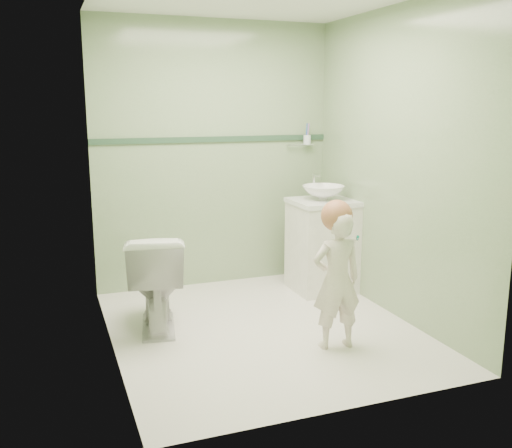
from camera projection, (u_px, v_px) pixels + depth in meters
name	position (u px, v px, depth m)	size (l,w,h in m)	color
ground	(263.00, 329.00, 4.33)	(2.50, 2.50, 0.00)	white
room_shell	(263.00, 170.00, 4.08)	(2.50, 2.54, 2.40)	#88A877
trim_stripe	(214.00, 139.00, 5.19)	(2.20, 0.02, 0.05)	#2A4A33
vanity	(322.00, 247.00, 5.17)	(0.52, 0.50, 0.80)	silver
counter	(323.00, 202.00, 5.09)	(0.54, 0.52, 0.04)	white
basin	(323.00, 193.00, 5.07)	(0.37, 0.37, 0.13)	white
faucet	(314.00, 181.00, 5.23)	(0.03, 0.13, 0.18)	silver
cup_holder	(306.00, 140.00, 5.44)	(0.26, 0.07, 0.21)	silver
toilet	(156.00, 280.00, 4.29)	(0.42, 0.73, 0.74)	white
toddler	(337.00, 280.00, 3.92)	(0.35, 0.23, 0.96)	white
hair_cap	(337.00, 216.00, 3.85)	(0.21, 0.21, 0.21)	#AA6744
teal_toothbrush	(356.00, 237.00, 3.75)	(0.11, 0.13, 0.08)	#068376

